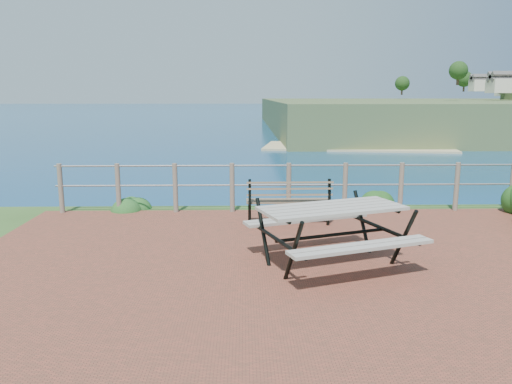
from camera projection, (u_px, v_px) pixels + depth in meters
ground at (309, 268)px, 6.95m from camera, size 10.00×7.00×0.12m
ocean at (246, 100)px, 203.16m from camera, size 1200.00×1200.00×0.00m
safety_railing at (289, 185)px, 10.12m from camera, size 9.40×0.10×1.00m
picnic_table at (332, 229)px, 6.94m from camera, size 2.14×1.64×0.84m
park_bench at (288, 194)px, 9.17m from camera, size 1.55×0.40×0.87m
shrub_lip_west at (128, 209)px, 10.55m from camera, size 0.74×0.74×0.47m
shrub_lip_east at (382, 202)px, 11.20m from camera, size 0.70×0.70×0.42m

